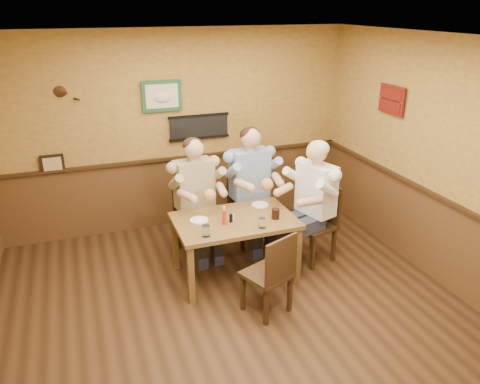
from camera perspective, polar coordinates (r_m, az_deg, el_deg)
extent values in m
plane|color=black|center=(5.13, -0.36, -14.95)|extent=(5.00, 5.00, 0.00)
cube|color=silver|center=(4.11, -0.46, 18.02)|extent=(5.00, 5.00, 0.02)
cube|color=#B58C3F|center=(6.72, -7.62, 7.33)|extent=(5.00, 0.02, 2.80)
cube|color=#B58C3F|center=(2.57, 20.03, -20.80)|extent=(5.00, 0.02, 2.80)
cube|color=#B58C3F|center=(5.72, 23.95, 2.94)|extent=(0.02, 5.00, 2.80)
cube|color=brown|center=(6.99, -7.21, 0.13)|extent=(5.00, 0.02, 1.00)
cube|color=brown|center=(6.04, 22.50, -5.16)|extent=(0.02, 5.00, 1.00)
cube|color=black|center=(6.74, -5.01, 7.92)|extent=(0.88, 0.03, 0.34)
cube|color=#1D5430|center=(6.53, -9.51, 11.47)|extent=(0.54, 0.03, 0.42)
cube|color=black|center=(6.63, -21.89, 3.16)|extent=(0.30, 0.03, 0.26)
cube|color=maroon|center=(6.33, 18.01, 10.65)|extent=(0.03, 0.48, 0.36)
cube|color=brown|center=(5.48, -0.67, -3.52)|extent=(1.40, 0.90, 0.05)
cube|color=brown|center=(5.17, -6.00, -10.07)|extent=(0.07, 0.07, 0.70)
cube|color=brown|center=(5.56, 6.99, -7.64)|extent=(0.07, 0.07, 0.70)
cube|color=brown|center=(5.83, -7.92, -6.18)|extent=(0.07, 0.07, 0.70)
cube|color=brown|center=(6.18, 3.76, -4.30)|extent=(0.07, 0.07, 0.70)
cylinder|color=silver|center=(5.05, -4.17, -4.75)|extent=(0.11, 0.11, 0.13)
cylinder|color=white|center=(5.24, 2.71, -3.79)|extent=(0.08, 0.08, 0.11)
cylinder|color=black|center=(5.46, 4.35, -2.66)|extent=(0.11, 0.11, 0.12)
cylinder|color=red|center=(5.30, -1.94, -2.98)|extent=(0.05, 0.05, 0.20)
cylinder|color=white|center=(5.39, -0.90, -3.14)|extent=(0.04, 0.04, 0.09)
cylinder|color=black|center=(5.37, -1.10, -3.18)|extent=(0.05, 0.05, 0.10)
cylinder|color=white|center=(5.44, -5.00, -3.43)|extent=(0.23, 0.23, 0.01)
cylinder|color=white|center=(5.82, 2.46, -1.56)|extent=(0.21, 0.21, 0.01)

